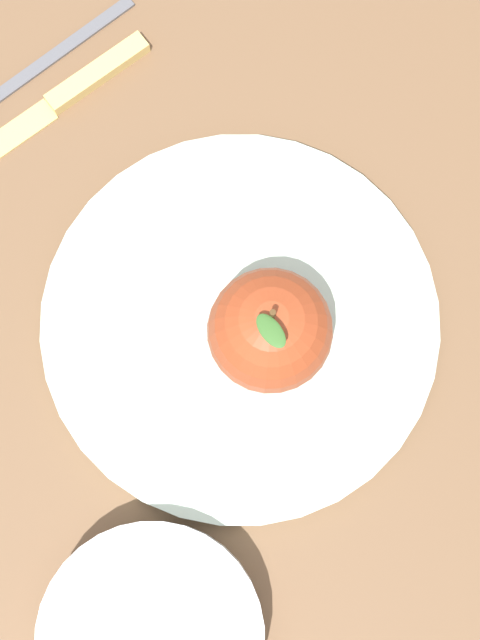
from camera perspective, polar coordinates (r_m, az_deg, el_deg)
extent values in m
plane|color=brown|center=(0.66, -2.66, 2.54)|extent=(2.40, 2.40, 0.00)
cylinder|color=#B2C6B2|center=(0.65, 0.00, -0.24)|extent=(0.26, 0.26, 0.01)
torus|color=#B2C6B2|center=(0.65, 0.00, -0.18)|extent=(0.26, 0.26, 0.01)
sphere|color=#9E3D1E|center=(0.60, 1.76, -0.63)|extent=(0.08, 0.08, 0.08)
cylinder|color=#4C3319|center=(0.56, 1.89, 0.28)|extent=(0.00, 0.00, 0.02)
ellipsoid|color=#386628|center=(0.55, 1.82, -0.63)|extent=(0.03, 0.02, 0.01)
cylinder|color=white|center=(0.63, -4.83, -17.84)|extent=(0.14, 0.14, 0.04)
torus|color=white|center=(0.61, -4.96, -17.99)|extent=(0.14, 0.14, 0.01)
cylinder|color=#BBBBBD|center=(0.61, -4.94, -17.97)|extent=(0.11, 0.11, 0.01)
cube|color=#D8B766|center=(0.72, -8.30, 14.03)|extent=(0.07, 0.07, 0.01)
cube|color=#59595E|center=(0.73, -10.49, 15.13)|extent=(0.10, 0.10, 0.01)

